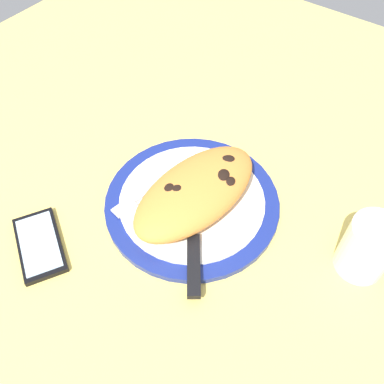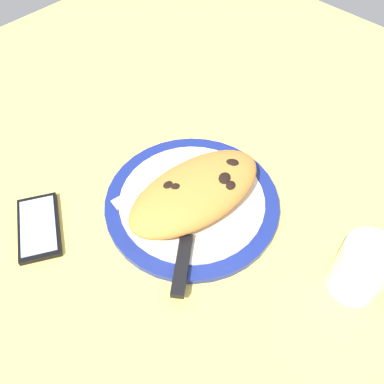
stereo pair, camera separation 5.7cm
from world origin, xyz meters
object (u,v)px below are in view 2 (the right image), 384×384
at_px(fork, 145,189).
at_px(water_glass, 360,271).
at_px(knife, 185,248).
at_px(smartphone, 39,227).
at_px(plate, 192,202).
at_px(calzone, 197,190).

xyz_separation_m(fork, water_glass, (-0.10, 0.35, 0.03)).
height_order(knife, water_glass, water_glass).
relative_size(smartphone, water_glass, 1.43).
bearing_deg(fork, water_glass, 106.28).
relative_size(knife, smartphone, 1.40).
height_order(plate, knife, knife).
height_order(smartphone, water_glass, water_glass).
distance_m(plate, water_glass, 0.29).
xyz_separation_m(fork, smartphone, (0.17, -0.07, -0.01)).
distance_m(calzone, smartphone, 0.27).
relative_size(calzone, knife, 1.33).
distance_m(knife, water_glass, 0.26).
height_order(fork, water_glass, water_glass).
bearing_deg(knife, calzone, -147.69).
bearing_deg(water_glass, knife, -57.28).
height_order(plate, smartphone, plate).
relative_size(calzone, smartphone, 1.87).
height_order(plate, water_glass, water_glass).
bearing_deg(smartphone, water_glass, 122.65).
bearing_deg(calzone, fork, -60.30).
bearing_deg(fork, smartphone, -23.68).
bearing_deg(water_glass, smartphone, -57.35).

